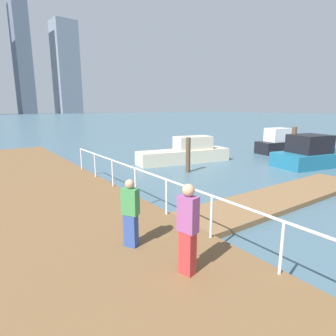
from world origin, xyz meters
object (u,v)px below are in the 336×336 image
moored_boat_0 (315,155)px  moored_boat_4 (282,144)px  moored_boat_3 (186,153)px  pedestrian_1 (188,228)px  pedestrian_0 (131,213)px

moored_boat_0 → moored_boat_4: bearing=54.5°
moored_boat_3 → pedestrian_1: bearing=-128.8°
pedestrian_0 → pedestrian_1: (0.35, -1.58, 0.12)m
moored_boat_3 → pedestrian_1: pedestrian_1 is taller
moored_boat_4 → pedestrian_0: size_ratio=3.09×
moored_boat_3 → pedestrian_1: size_ratio=3.54×
pedestrian_0 → moored_boat_0: bearing=13.0°
moored_boat_0 → moored_boat_4: size_ratio=1.20×
moored_boat_0 → pedestrian_1: pedestrian_1 is taller
pedestrian_0 → pedestrian_1: pedestrian_1 is taller
moored_boat_4 → pedestrian_0: (-17.13, -7.35, 0.51)m
moored_boat_3 → moored_boat_4: (8.59, -1.26, 0.08)m
moored_boat_3 → moored_boat_4: 8.68m
pedestrian_1 → pedestrian_0: bearing=102.4°
pedestrian_1 → moored_boat_0: bearing=19.3°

